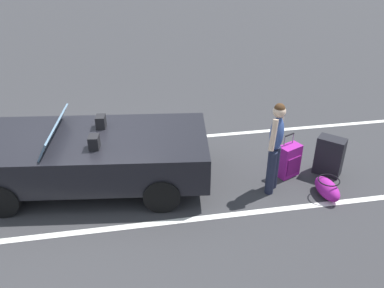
{
  "coord_description": "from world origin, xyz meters",
  "views": [
    {
      "loc": [
        -0.73,
        6.23,
        4.21
      ],
      "look_at": [
        -1.79,
        0.2,
        0.75
      ],
      "focal_mm": 37.78,
      "sensor_mm": 36.0,
      "label": 1
    }
  ],
  "objects_px": {
    "suitcase_large_black": "(329,156)",
    "suitcase_medium_bright": "(289,161)",
    "duffel_bag": "(327,188)",
    "traveler_person": "(276,144)",
    "convertible_car": "(77,155)"
  },
  "relations": [
    {
      "from": "suitcase_medium_bright",
      "to": "duffel_bag",
      "type": "bearing_deg",
      "value": 5.31
    },
    {
      "from": "suitcase_large_black",
      "to": "suitcase_medium_bright",
      "type": "height_order",
      "value": "suitcase_medium_bright"
    },
    {
      "from": "suitcase_medium_bright",
      "to": "duffel_bag",
      "type": "distance_m",
      "value": 0.86
    },
    {
      "from": "convertible_car",
      "to": "traveler_person",
      "type": "relative_size",
      "value": 2.62
    },
    {
      "from": "convertible_car",
      "to": "traveler_person",
      "type": "distance_m",
      "value": 3.41
    },
    {
      "from": "suitcase_large_black",
      "to": "duffel_bag",
      "type": "distance_m",
      "value": 0.78
    },
    {
      "from": "convertible_car",
      "to": "duffel_bag",
      "type": "distance_m",
      "value": 4.35
    },
    {
      "from": "suitcase_large_black",
      "to": "suitcase_medium_bright",
      "type": "relative_size",
      "value": 0.89
    },
    {
      "from": "suitcase_medium_bright",
      "to": "duffel_bag",
      "type": "height_order",
      "value": "suitcase_medium_bright"
    },
    {
      "from": "duffel_bag",
      "to": "traveler_person",
      "type": "xyz_separation_m",
      "value": [
        0.88,
        -0.35,
        0.77
      ]
    },
    {
      "from": "suitcase_large_black",
      "to": "suitcase_medium_bright",
      "type": "bearing_deg",
      "value": 127.52
    },
    {
      "from": "convertible_car",
      "to": "duffel_bag",
      "type": "xyz_separation_m",
      "value": [
        -4.19,
        1.12,
        -0.43
      ]
    },
    {
      "from": "suitcase_large_black",
      "to": "duffel_bag",
      "type": "bearing_deg",
      "value": -164.14
    },
    {
      "from": "traveler_person",
      "to": "convertible_car",
      "type": "bearing_deg",
      "value": 24.07
    },
    {
      "from": "suitcase_medium_bright",
      "to": "convertible_car",
      "type": "bearing_deg",
      "value": -119.89
    }
  ]
}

